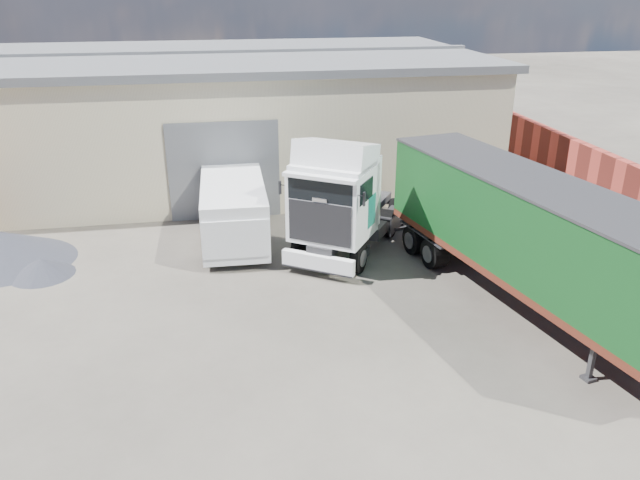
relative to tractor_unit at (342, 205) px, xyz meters
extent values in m
plane|color=#282621|center=(-1.51, -5.98, -1.67)|extent=(120.00, 120.00, 0.00)
cube|color=beige|center=(-7.51, 10.02, 0.83)|extent=(30.00, 12.00, 5.00)
cube|color=#545659|center=(-7.51, 10.02, 3.48)|extent=(30.60, 12.60, 0.30)
cube|color=#545659|center=(-3.51, 4.00, 0.13)|extent=(4.00, 0.08, 3.60)
cube|color=#545659|center=(-7.51, 10.02, 3.68)|extent=(30.60, 0.40, 0.15)
cube|color=maroon|center=(9.99, 0.02, -0.42)|extent=(0.35, 26.00, 2.50)
cylinder|color=black|center=(-0.60, -0.90, -1.20)|extent=(2.35, 2.00, 0.94)
cylinder|color=black|center=(1.13, 1.70, -1.20)|extent=(2.38, 2.02, 0.94)
cylinder|color=black|center=(1.82, 2.74, -1.20)|extent=(2.38, 2.02, 0.94)
cube|color=#2D2D30|center=(0.59, 0.88, -0.87)|extent=(3.92, 5.34, 0.27)
cube|color=white|center=(-1.06, -1.60, -1.18)|extent=(2.01, 1.44, 0.49)
cube|color=white|center=(-0.42, -0.64, 0.35)|extent=(2.99, 2.94, 2.18)
cube|color=black|center=(-0.99, -1.49, 0.02)|extent=(1.66, 1.13, 1.25)
cube|color=black|center=(-0.98, -1.47, 1.00)|extent=(1.69, 1.15, 0.67)
cube|color=white|center=(-0.32, -0.49, 1.76)|extent=(2.79, 2.66, 1.09)
cube|color=#0E6354|center=(-1.16, 0.28, 0.11)|extent=(0.38, 0.56, 0.98)
cube|color=#0E6354|center=(0.71, -0.96, 0.11)|extent=(0.38, 0.56, 0.98)
cylinder|color=#2D2D30|center=(1.23, 1.85, -0.68)|extent=(1.36, 1.36, 0.11)
cube|color=#2D2D30|center=(3.96, -7.73, -1.18)|extent=(0.31, 0.31, 0.97)
cylinder|color=black|center=(3.35, -0.76, -1.20)|extent=(2.40, 1.37, 0.94)
cube|color=#2D2D30|center=(4.07, -4.27, -0.87)|extent=(2.81, 10.55, 0.31)
cube|color=#531F13|center=(4.07, -4.27, -0.58)|extent=(4.28, 10.85, 0.21)
cube|color=black|center=(4.07, -4.27, 0.68)|extent=(4.28, 10.85, 2.30)
cube|color=#2D2D30|center=(4.07, -4.27, 1.84)|extent=(4.35, 10.91, 0.07)
cylinder|color=black|center=(-3.38, -0.02, -1.31)|extent=(2.09, 0.76, 0.71)
cylinder|color=black|center=(-3.29, 3.43, -1.31)|extent=(2.09, 0.76, 0.71)
cube|color=white|center=(-3.33, 1.71, -0.54)|extent=(2.17, 5.01, 1.84)
cube|color=white|center=(-3.38, -0.35, -0.59)|extent=(2.02, 1.02, 1.19)
cube|color=black|center=(-3.38, -0.13, 0.00)|extent=(1.89, 0.13, 0.65)
cone|color=black|center=(-9.20, 0.07, -1.41)|extent=(2.16, 2.16, 0.53)
camera|label=1|loc=(-3.99, -18.05, 6.56)|focal=35.00mm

